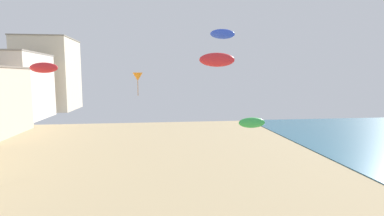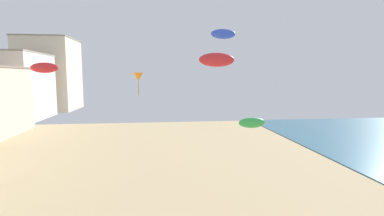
# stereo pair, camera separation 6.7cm
# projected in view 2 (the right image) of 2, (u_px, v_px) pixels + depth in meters

# --- Properties ---
(boardwalk_hotel_far) EXTENTS (10.38, 16.95, 14.77)m
(boardwalk_hotel_far) POSITION_uv_depth(u_px,v_px,m) (18.00, 86.00, 62.27)
(boardwalk_hotel_far) COLOR silver
(boardwalk_hotel_far) RESTS_ON ground
(boardwalk_hotel_distant) EXTENTS (14.10, 15.80, 20.27)m
(boardwalk_hotel_distant) POSITION_uv_depth(u_px,v_px,m) (50.00, 74.00, 80.68)
(boardwalk_hotel_distant) COLOR beige
(boardwalk_hotel_distant) RESTS_ON ground
(kite_blue_parafoil) EXTENTS (2.85, 0.79, 1.11)m
(kite_blue_parafoil) POSITION_uv_depth(u_px,v_px,m) (223.00, 34.00, 32.15)
(kite_blue_parafoil) COLOR blue
(kite_red_parafoil) EXTENTS (2.33, 0.65, 0.91)m
(kite_red_parafoil) POSITION_uv_depth(u_px,v_px,m) (44.00, 68.00, 24.40)
(kite_red_parafoil) COLOR red
(kite_green_parafoil) EXTENTS (1.70, 0.47, 0.66)m
(kite_green_parafoil) POSITION_uv_depth(u_px,v_px,m) (252.00, 123.00, 17.73)
(kite_green_parafoil) COLOR green
(kite_red_parafoil_2) EXTENTS (1.66, 0.46, 0.64)m
(kite_red_parafoil_2) POSITION_uv_depth(u_px,v_px,m) (217.00, 60.00, 12.97)
(kite_red_parafoil_2) COLOR red
(kite_orange_delta) EXTENTS (1.28, 1.28, 2.92)m
(kite_orange_delta) POSITION_uv_depth(u_px,v_px,m) (138.00, 77.00, 35.69)
(kite_orange_delta) COLOR orange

